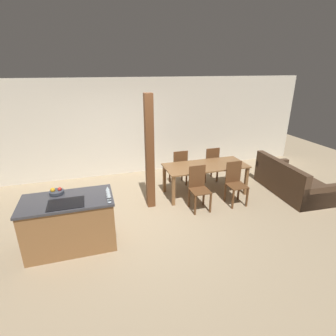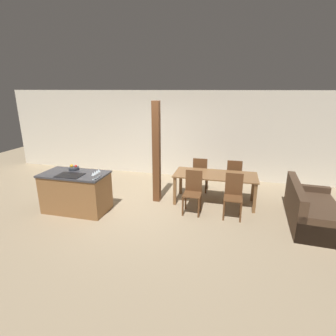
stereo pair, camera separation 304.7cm
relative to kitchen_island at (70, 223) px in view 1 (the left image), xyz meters
The scene contains 15 objects.
ground_plane 1.57m from the kitchen_island, 23.05° to the left, with size 16.00×16.00×0.00m, color #9E896B.
wall_back 3.56m from the kitchen_island, 66.33° to the left, with size 11.20×0.08×2.70m.
kitchen_island is the anchor object (origin of this frame).
fruit_bowl 0.58m from the kitchen_island, 124.16° to the left, with size 0.24×0.24×0.11m.
wine_glass_near 0.95m from the kitchen_island, 26.24° to the right, with size 0.07×0.07×0.16m.
wine_glass_middle 0.92m from the kitchen_island, 20.16° to the right, with size 0.07×0.07×0.16m.
wine_glass_far 0.90m from the kitchen_island, 13.58° to the right, with size 0.07×0.07×0.16m.
wine_glass_end 0.89m from the kitchen_island, ahead, with size 0.07×0.07×0.16m.
dining_table 3.31m from the kitchen_island, 21.89° to the left, with size 1.99×0.86×0.74m.
dining_chair_near_left 2.68m from the kitchen_island, 12.52° to the left, with size 0.40×0.40×0.97m.
dining_chair_near_right 3.56m from the kitchen_island, ahead, with size 0.40×0.40×0.97m.
dining_chair_far_left 3.22m from the kitchen_island, 35.71° to the left, with size 0.40×0.40×0.97m.
dining_chair_far_right 3.99m from the kitchen_island, 28.17° to the left, with size 0.40×0.40×0.97m.
couch 5.17m from the kitchen_island, ahead, with size 1.06×1.93×0.84m.
timber_post 2.08m from the kitchen_island, 31.36° to the left, with size 0.17×0.17×2.48m.
Camera 1 is at (-0.90, -4.74, 2.94)m, focal length 28.00 mm.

